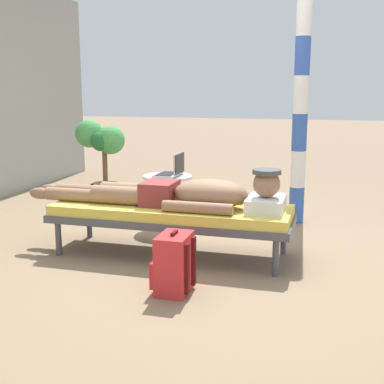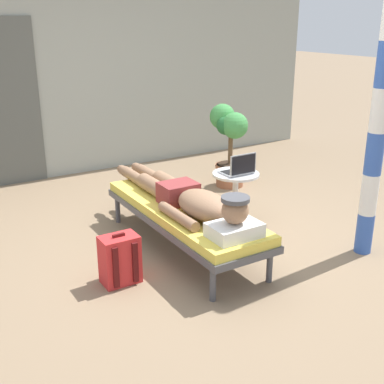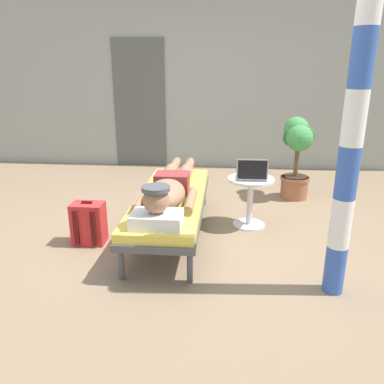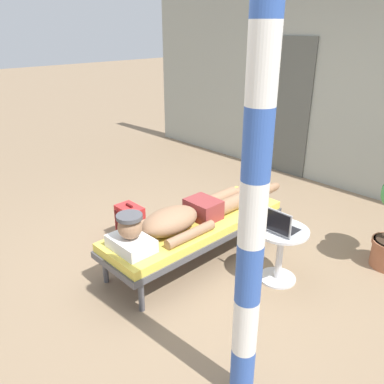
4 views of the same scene
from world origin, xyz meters
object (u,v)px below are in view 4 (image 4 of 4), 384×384
(laptop, at_px, (279,225))
(porch_post, at_px, (253,213))
(lounge_chair, at_px, (196,227))
(person_reclining, at_px, (189,215))
(side_table, at_px, (281,246))
(backpack, at_px, (131,223))

(laptop, bearing_deg, porch_post, -63.85)
(lounge_chair, relative_size, person_reclining, 0.91)
(person_reclining, bearing_deg, porch_post, -30.75)
(side_table, distance_m, porch_post, 1.63)
(side_table, distance_m, backpack, 1.65)
(person_reclining, height_order, porch_post, porch_post)
(lounge_chair, relative_size, laptop, 6.39)
(lounge_chair, bearing_deg, person_reclining, -90.00)
(person_reclining, bearing_deg, laptop, 23.58)
(person_reclining, xyz_separation_m, backpack, (-0.75, -0.16, -0.32))
(lounge_chair, xyz_separation_m, laptop, (0.79, 0.24, 0.24))
(laptop, bearing_deg, person_reclining, -156.42)
(lounge_chair, bearing_deg, side_table, 20.42)
(side_table, relative_size, backpack, 1.23)
(person_reclining, height_order, backpack, person_reclining)
(laptop, bearing_deg, lounge_chair, -162.91)
(person_reclining, xyz_separation_m, side_table, (0.79, 0.40, -0.16))
(lounge_chair, xyz_separation_m, porch_post, (1.36, -0.91, 0.95))
(lounge_chair, xyz_separation_m, backpack, (-0.75, -0.26, -0.15))
(porch_post, bearing_deg, person_reclining, 149.25)
(side_table, xyz_separation_m, backpack, (-1.54, -0.56, -0.16))
(laptop, xyz_separation_m, porch_post, (0.57, -1.15, 0.71))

